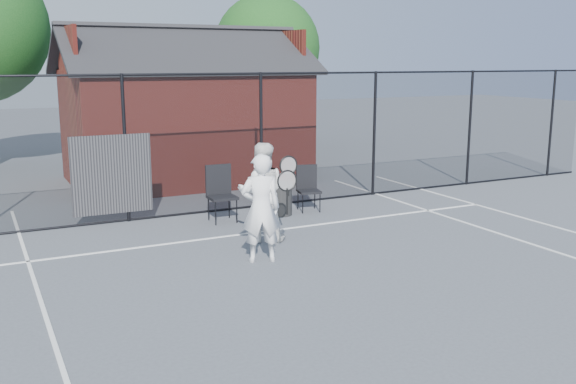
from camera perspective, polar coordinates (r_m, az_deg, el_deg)
name	(u,v)px	position (r m, az deg, el deg)	size (l,w,h in m)	color
ground	(337,279)	(9.81, 4.34, -7.74)	(80.00, 80.00, 0.00)	#4A4F55
court_lines	(387,309)	(8.78, 8.82, -10.20)	(11.02, 18.00, 0.01)	silver
fence	(205,147)	(13.80, -7.35, 4.02)	(22.04, 3.00, 3.00)	black
clubhouse	(185,122)	(17.82, -9.17, 6.18)	(6.50, 4.36, 4.19)	maroon
tree_right	(267,48)	(24.68, -1.89, 12.67)	(3.97, 3.97, 5.70)	#351E15
player_front	(261,208)	(10.41, -2.42, -1.43)	(0.84, 0.67, 1.79)	white
player_back	(262,192)	(11.64, -2.34, 0.00)	(1.08, 0.97, 1.81)	white
chair_left	(222,195)	(13.13, -5.87, -0.24)	(0.54, 0.56, 1.13)	black
chair_right	(309,189)	(14.02, 1.87, 0.25)	(0.47, 0.49, 0.98)	black
waste_bin	(281,199)	(13.68, -0.65, -0.60)	(0.48, 0.48, 0.71)	black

